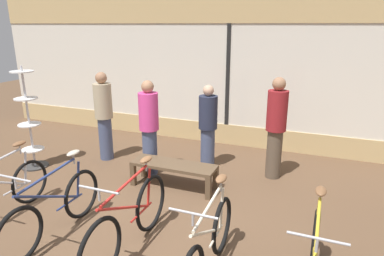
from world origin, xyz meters
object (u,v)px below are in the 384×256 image
(customer_by_window, at_px, (104,114))
(customer_near_bench, at_px, (208,126))
(bicycle_left, at_px, (55,209))
(customer_mid_floor, at_px, (149,126))
(accessory_rack, at_px, (30,128))
(bicycle_far_left, at_px, (1,193))
(customer_near_rack, at_px, (276,126))
(bicycle_right, at_px, (209,246))
(display_bench, at_px, (174,168))
(bicycle_center, at_px, (129,221))

(customer_by_window, xyz_separation_m, customer_near_bench, (2.01, 0.35, -0.10))
(bicycle_left, relative_size, customer_mid_floor, 1.03)
(accessory_rack, xyz_separation_m, customer_near_bench, (3.03, 1.19, 0.04))
(bicycle_far_left, relative_size, accessory_rack, 0.88)
(customer_near_bench, bearing_deg, bicycle_left, -110.68)
(bicycle_far_left, xyz_separation_m, customer_by_window, (0.03, 2.37, 0.54))
(bicycle_far_left, relative_size, customer_near_rack, 0.95)
(bicycle_right, xyz_separation_m, display_bench, (-1.21, 1.77, -0.03))
(customer_near_rack, bearing_deg, bicycle_right, -94.96)
(bicycle_right, distance_m, customer_near_bench, 2.96)
(display_bench, relative_size, customer_near_bench, 0.90)
(bicycle_center, bearing_deg, bicycle_far_left, -179.67)
(bicycle_left, relative_size, customer_near_bench, 1.11)
(bicycle_center, height_order, bicycle_right, bicycle_center)
(bicycle_far_left, xyz_separation_m, customer_mid_floor, (1.17, 2.07, 0.51))
(bicycle_center, xyz_separation_m, accessory_rack, (-3.01, 1.51, 0.37))
(accessory_rack, xyz_separation_m, customer_near_rack, (4.24, 1.20, 0.16))
(bicycle_left, xyz_separation_m, accessory_rack, (-1.98, 1.59, 0.39))
(bicycle_left, xyz_separation_m, display_bench, (0.81, 1.79, -0.04))
(bicycle_center, xyz_separation_m, customer_mid_floor, (-0.84, 2.06, 0.48))
(bicycle_center, distance_m, customer_near_bench, 2.74)
(bicycle_center, distance_m, customer_by_window, 3.13)
(display_bench, relative_size, customer_by_window, 0.81)
(bicycle_right, bearing_deg, display_bench, 124.33)
(bicycle_far_left, distance_m, accessory_rack, 1.86)
(bicycle_right, bearing_deg, customer_by_window, 140.92)
(bicycle_far_left, bearing_deg, bicycle_right, -0.87)
(customer_by_window, bearing_deg, display_bench, -20.13)
(accessory_rack, bearing_deg, bicycle_right, -21.45)
(bicycle_center, bearing_deg, customer_near_bench, 89.60)
(customer_by_window, bearing_deg, bicycle_far_left, -90.74)
(bicycle_far_left, height_order, bicycle_center, bicycle_center)
(bicycle_center, height_order, customer_mid_floor, customer_mid_floor)
(bicycle_right, bearing_deg, bicycle_far_left, 179.13)
(bicycle_far_left, height_order, bicycle_right, bicycle_right)
(customer_near_rack, bearing_deg, bicycle_center, -114.38)
(accessory_rack, bearing_deg, customer_near_rack, 15.81)
(customer_by_window, bearing_deg, bicycle_center, -49.91)
(bicycle_right, bearing_deg, customer_near_rack, 85.04)
(display_bench, distance_m, customer_near_rack, 1.86)
(bicycle_right, xyz_separation_m, customer_by_window, (-2.98, 2.42, 0.54))
(customer_near_rack, height_order, customer_near_bench, customer_near_rack)
(bicycle_center, height_order, customer_by_window, customer_by_window)
(bicycle_far_left, xyz_separation_m, bicycle_right, (3.01, -0.05, 0.00))
(customer_near_bench, bearing_deg, display_bench, -103.42)
(customer_near_bench, bearing_deg, bicycle_far_left, -126.84)
(customer_near_bench, bearing_deg, customer_by_window, -170.21)
(bicycle_far_left, relative_size, customer_by_window, 0.97)
(display_bench, bearing_deg, accessory_rack, -175.95)
(bicycle_left, bearing_deg, customer_mid_floor, 84.96)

